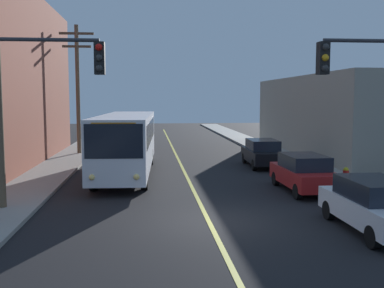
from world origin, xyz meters
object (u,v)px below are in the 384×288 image
Objects in this scene: parked_car_black at (262,153)px; fire_hydrant at (346,176)px; parked_car_white at (374,205)px; traffic_signal_left_corner at (36,90)px; utility_pole_mid at (78,83)px; traffic_signal_right_corner at (382,91)px; parked_car_red at (304,172)px; city_bus at (127,141)px.

fire_hydrant is at bearing -73.52° from parked_car_black.
traffic_signal_left_corner reaches higher than parked_car_white.
traffic_signal_left_corner reaches higher than parked_car_black.
utility_pole_mid reaches higher than traffic_signal_left_corner.
traffic_signal_right_corner reaches higher than fire_hydrant.
utility_pole_mid is (-11.81, 20.22, 4.32)m from parked_car_white.
parked_car_black is 7.26m from fire_hydrant.
parked_car_red and parked_car_black have the same top height.
parked_car_white reaches higher than fire_hydrant.
parked_car_red is at bearing -170.02° from fire_hydrant.
traffic_signal_left_corner is (1.53, -18.68, -0.86)m from utility_pole_mid.
parked_car_red is 18.86m from utility_pole_mid.
city_bus is at bearing 153.86° from fire_hydrant.
parked_car_red is 0.74× the size of traffic_signal_right_corner.
parked_car_red is 1.00× the size of parked_car_black.
city_bus reaches higher than parked_car_red.
traffic_signal_left_corner is 13.72m from fire_hydrant.
city_bus is 13.75m from traffic_signal_right_corner.
parked_car_red is 2.12m from fire_hydrant.
city_bus is 10.37m from traffic_signal_left_corner.
city_bus is at bearing -165.37° from parked_car_black.
city_bus is 8.23m from parked_car_black.
parked_car_red reaches higher than fire_hydrant.
traffic_signal_right_corner is at bearing -50.91° from city_bus.
traffic_signal_right_corner is at bearing -83.12° from parked_car_red.
parked_car_black is 0.74× the size of traffic_signal_left_corner.
parked_car_white is 0.99× the size of parked_car_black.
parked_car_white is at bearing -59.72° from utility_pole_mid.
utility_pole_mid is 20.02m from fire_hydrant.
parked_car_white is 23.81m from utility_pole_mid.
traffic_signal_right_corner is at bearing -87.18° from parked_car_black.
parked_car_black is 13.04m from traffic_signal_right_corner.
city_bus is 2.76× the size of parked_car_red.
parked_car_black is (-0.07, 13.41, 0.00)m from parked_car_white.
traffic_signal_left_corner is 10.84m from traffic_signal_right_corner.
traffic_signal_left_corner is at bearing -85.30° from utility_pole_mid.
utility_pole_mid is at bearing 113.34° from city_bus.
traffic_signal_right_corner is 7.14× the size of fire_hydrant.
parked_car_white is 1.00× the size of parked_car_red.
traffic_signal_right_corner is (0.63, -5.24, 3.46)m from parked_car_red.
parked_car_red is 0.74× the size of traffic_signal_left_corner.
city_bus is 2.77× the size of parked_car_white.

